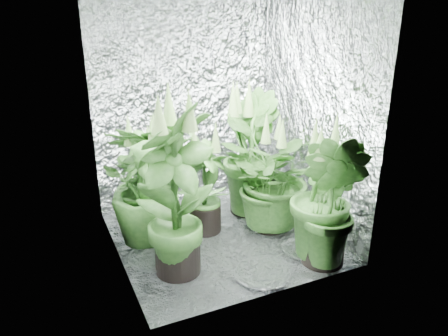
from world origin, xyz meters
TOP-DOWN VIEW (x-y plane):
  - ground at (0.00, 0.00)m, footprint 1.60×1.60m
  - walls at (0.00, 0.00)m, footprint 1.62×1.62m
  - plant_a at (-0.46, 0.37)m, footprint 0.75×0.75m
  - plant_b at (-0.07, 0.15)m, footprint 0.61×0.61m
  - plant_c at (0.41, 0.33)m, footprint 0.72×0.72m
  - plant_d at (-0.54, 0.15)m, footprint 0.73×0.73m
  - plant_e at (0.43, -0.04)m, footprint 0.96×0.96m
  - plant_f at (-0.46, -0.31)m, footprint 0.87×0.87m
  - plant_g at (0.53, -0.63)m, footprint 0.70×0.70m
  - circulation_fan at (0.58, 0.17)m, footprint 0.16×0.35m
  - plant_label at (0.59, -0.66)m, footprint 0.05×0.03m

SIDE VIEW (x-z plane):
  - ground at x=0.00m, z-range 0.00..0.00m
  - circulation_fan at x=0.58m, z-range -0.03..0.37m
  - plant_label at x=0.59m, z-range 0.26..0.34m
  - plant_b at x=-0.07m, z-range -0.04..0.87m
  - plant_a at x=-0.46m, z-range -0.02..0.87m
  - plant_e at x=0.43m, z-range -0.03..0.94m
  - plant_d at x=-0.54m, z-range -0.04..0.99m
  - plant_g at x=0.53m, z-range -0.05..1.02m
  - plant_c at x=0.41m, z-range -0.05..1.11m
  - plant_f at x=-0.46m, z-range -0.04..1.26m
  - walls at x=0.00m, z-range 0.00..2.00m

